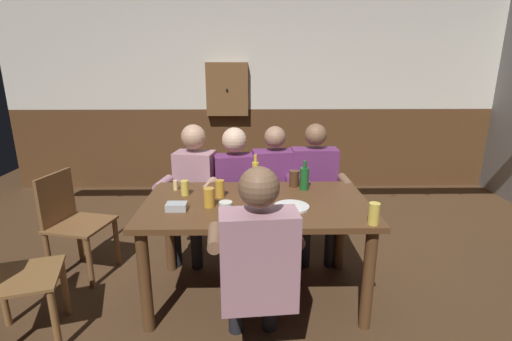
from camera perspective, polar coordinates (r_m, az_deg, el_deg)
The scene contains 23 objects.
ground_plane at distance 3.07m, azimuth 0.04°, elevation -18.79°, with size 8.03×8.03×0.00m, color #4C331E.
back_wall_upper at distance 5.29m, azimuth -0.53°, elevation 17.32°, with size 6.70×0.12×1.48m, color silver.
back_wall_wainscot at distance 5.42m, azimuth -0.49°, elevation 3.43°, with size 6.70×0.12×1.12m, color brown.
dining_table at distance 2.78m, azimuth 0.03°, elevation -6.89°, with size 1.63×0.93×0.78m.
person_0 at distance 3.47m, azimuth -9.53°, elevation -2.18°, with size 0.53×0.58×1.22m.
person_1 at distance 3.44m, azimuth -3.07°, elevation -2.37°, with size 0.54×0.55×1.19m.
person_2 at distance 3.44m, azimuth 3.02°, elevation -2.46°, with size 0.56×0.55×1.20m.
person_3 at distance 3.48m, azimuth 8.91°, elevation -2.19°, with size 0.55×0.49×1.22m.
person_4 at distance 2.15m, azimuth 0.20°, elevation -13.59°, with size 0.58×0.55×1.25m.
chair_empty_near_right at distance 3.53m, azimuth -26.18°, elevation -6.85°, with size 0.53×0.53×0.88m.
chair_empty_near_left at distance 2.88m, azimuth -33.66°, elevation -13.15°, with size 0.55×0.55×0.88m.
table_candle at distance 3.04m, azimuth -12.12°, elevation -2.20°, with size 0.04×0.04×0.08m, color #F9E08C.
condiment_caddy at distance 2.64m, azimuth -11.96°, elevation -5.37°, with size 0.14×0.10×0.05m, color #B2B7BC.
plate_0 at distance 2.64m, azimuth 5.40°, elevation -5.49°, with size 0.25×0.25×0.01m, color white.
bottle_0 at distance 3.01m, azimuth -0.12°, elevation -0.53°, with size 0.06×0.06×0.27m.
bottle_1 at distance 2.99m, azimuth 7.35°, elevation -1.16°, with size 0.07×0.07×0.23m.
pint_glass_0 at distance 2.83m, azimuth -5.50°, elevation -2.75°, with size 0.07×0.07×0.13m, color gold.
pint_glass_1 at distance 2.65m, azimuth -7.13°, elevation -4.09°, with size 0.08×0.08×0.14m, color gold.
pint_glass_2 at distance 3.07m, azimuth 5.81°, elevation -1.22°, with size 0.08×0.08×0.13m, color #4C2D19.
pint_glass_3 at distance 2.91m, azimuth -10.76°, elevation -2.61°, with size 0.06×0.06×0.11m, color #E5C64C.
pint_glass_4 at distance 2.46m, azimuth 17.46°, elevation -6.27°, with size 0.07×0.07×0.14m, color #E5C64C.
pint_glass_5 at distance 2.36m, azimuth -4.60°, elevation -6.43°, with size 0.08×0.08×0.15m, color white.
wall_dart_cabinet at distance 5.18m, azimuth -4.39°, elevation 12.19°, with size 0.56×0.15×0.70m.
Camera 1 is at (-0.05, -2.51, 1.75)m, focal length 26.37 mm.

